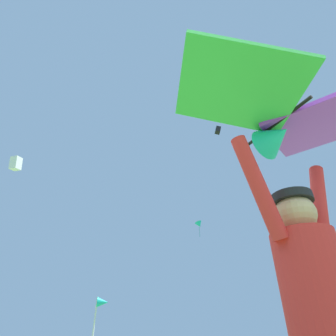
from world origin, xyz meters
name	(u,v)px	position (x,y,z in m)	size (l,w,h in m)	color
kite_flyer_person	(324,325)	(0.04, 0.08, 0.94)	(0.81, 0.41, 1.92)	#424751
held_stunt_kite	(279,117)	(0.06, 0.02, 2.19)	(1.66, 1.06, 0.39)	black
distant_kite_green_high_right	(241,56)	(7.49, 10.08, 19.01)	(0.42, 0.59, 0.75)	green
distant_kite_teal_overhead_distant	(199,225)	(9.60, 26.35, 11.97)	(1.21, 1.13, 1.85)	#19B2AD
distant_kite_black_low_left	(218,130)	(7.83, 15.84, 16.56)	(0.63, 0.53, 0.79)	black
distant_kite_white_far_center	(16,163)	(-8.00, 19.23, 12.67)	(0.94, 1.02, 1.11)	white
marker_flag	(101,308)	(-0.74, 6.70, 1.61)	(0.30, 0.24, 1.86)	silver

